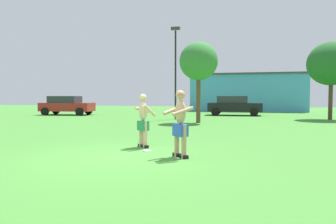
# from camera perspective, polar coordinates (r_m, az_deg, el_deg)

# --- Properties ---
(ground_plane) EXTENTS (80.00, 80.00, 0.00)m
(ground_plane) POSITION_cam_1_polar(r_m,az_deg,el_deg) (8.56, -8.69, -7.91)
(ground_plane) COLOR #428433
(player_with_cap) EXTENTS (0.81, 0.85, 1.76)m
(player_with_cap) POSITION_cam_1_polar(r_m,az_deg,el_deg) (8.26, 2.18, -1.45)
(player_with_cap) COLOR black
(player_with_cap) RESTS_ON ground_plane
(player_in_green) EXTENTS (0.69, 0.82, 1.66)m
(player_in_green) POSITION_cam_1_polar(r_m,az_deg,el_deg) (9.90, -4.43, -1.33)
(player_in_green) COLOR black
(player_in_green) RESTS_ON ground_plane
(frisbee) EXTENTS (0.25, 0.25, 0.03)m
(frisbee) POSITION_cam_1_polar(r_m,az_deg,el_deg) (9.29, -3.74, -6.94)
(frisbee) COLOR white
(frisbee) RESTS_ON ground_plane
(car_black_near_post) EXTENTS (4.31, 2.04, 1.58)m
(car_black_near_post) POSITION_cam_1_polar(r_m,az_deg,el_deg) (26.71, 11.71, 1.18)
(car_black_near_post) COLOR black
(car_black_near_post) RESTS_ON ground_plane
(car_red_mid_lot) EXTENTS (4.43, 2.30, 1.58)m
(car_red_mid_lot) POSITION_cam_1_polar(r_m,az_deg,el_deg) (28.12, -17.64, 1.19)
(car_red_mid_lot) COLOR maroon
(car_red_mid_lot) RESTS_ON ground_plane
(lamp_post) EXTENTS (0.60, 0.24, 6.22)m
(lamp_post) POSITION_cam_1_polar(r_m,az_deg,el_deg) (21.79, 1.35, 8.62)
(lamp_post) COLOR black
(lamp_post) RESTS_ON ground_plane
(outbuilding_behind_lot) EXTENTS (12.03, 6.87, 3.92)m
(outbuilding_behind_lot) POSITION_cam_1_polar(r_m,az_deg,el_deg) (36.07, 13.94, 3.40)
(outbuilding_behind_lot) COLOR #4C9ED1
(outbuilding_behind_lot) RESTS_ON ground_plane
(tree_left_field) EXTENTS (3.13, 3.13, 5.21)m
(tree_left_field) POSITION_cam_1_polar(r_m,az_deg,el_deg) (24.20, 27.13, 7.66)
(tree_left_field) COLOR #4C3823
(tree_left_field) RESTS_ON ground_plane
(tree_behind_players) EXTENTS (2.26, 2.26, 4.76)m
(tree_behind_players) POSITION_cam_1_polar(r_m,az_deg,el_deg) (19.12, 5.47, 8.92)
(tree_behind_players) COLOR brown
(tree_behind_players) RESTS_ON ground_plane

